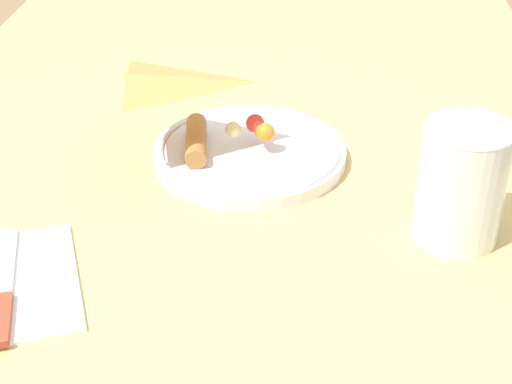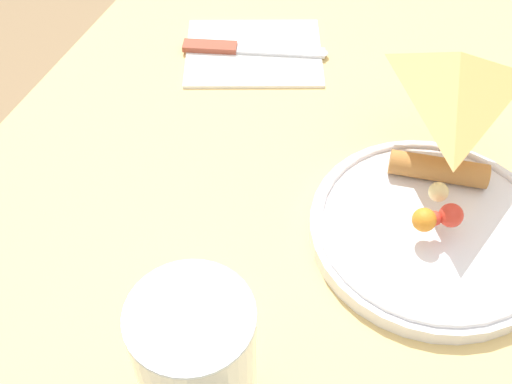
{
  "view_description": "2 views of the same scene",
  "coord_description": "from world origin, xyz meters",
  "px_view_note": "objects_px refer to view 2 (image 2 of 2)",
  "views": [
    {
      "loc": [
        -0.91,
        -0.09,
        1.22
      ],
      "look_at": [
        -0.27,
        -0.04,
        0.82
      ],
      "focal_mm": 55.0,
      "sensor_mm": 36.0,
      "label": 1
    },
    {
      "loc": [
        -0.13,
        -0.42,
        1.24
      ],
      "look_at": [
        -0.27,
        -0.05,
        0.8
      ],
      "focal_mm": 45.0,
      "sensor_mm": 36.0,
      "label": 2
    }
  ],
  "objects_px": {
    "plate_pizza": "(432,227)",
    "napkin_folded": "(254,52)",
    "milk_glass": "(196,362)",
    "butter_knife": "(247,49)"
  },
  "relations": [
    {
      "from": "napkin_folded",
      "to": "butter_knife",
      "type": "distance_m",
      "value": 0.01
    },
    {
      "from": "plate_pizza",
      "to": "napkin_folded",
      "type": "xyz_separation_m",
      "value": [
        -0.25,
        0.21,
        -0.01
      ]
    },
    {
      "from": "plate_pizza",
      "to": "napkin_folded",
      "type": "height_order",
      "value": "plate_pizza"
    },
    {
      "from": "plate_pizza",
      "to": "butter_knife",
      "type": "xyz_separation_m",
      "value": [
        -0.26,
        0.2,
        -0.01
      ]
    },
    {
      "from": "plate_pizza",
      "to": "butter_knife",
      "type": "relative_size",
      "value": 1.28
    },
    {
      "from": "milk_glass",
      "to": "butter_knife",
      "type": "distance_m",
      "value": 0.44
    },
    {
      "from": "plate_pizza",
      "to": "milk_glass",
      "type": "height_order",
      "value": "milk_glass"
    },
    {
      "from": "plate_pizza",
      "to": "napkin_folded",
      "type": "distance_m",
      "value": 0.33
    },
    {
      "from": "plate_pizza",
      "to": "butter_knife",
      "type": "distance_m",
      "value": 0.33
    },
    {
      "from": "milk_glass",
      "to": "butter_knife",
      "type": "bearing_deg",
      "value": 106.49
    }
  ]
}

